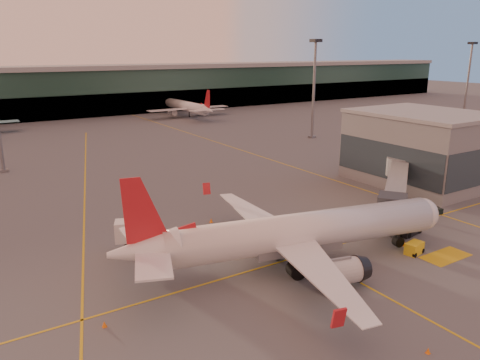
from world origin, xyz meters
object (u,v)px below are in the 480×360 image
catering_truck (138,234)px  gpu_cart (414,248)px  main_airplane (294,234)px  pushback_tug (408,228)px

catering_truck → gpu_cart: (26.77, -17.81, -1.52)m
main_airplane → catering_truck: size_ratio=7.06×
main_airplane → catering_truck: bearing=147.8°
main_airplane → pushback_tug: 18.62m
catering_truck → pushback_tug: 34.03m
main_airplane → catering_truck: (-12.88, 12.79, -1.58)m
catering_truck → pushback_tug: bearing=-0.6°
pushback_tug → gpu_cart: bearing=-143.5°
catering_truck → main_airplane: bearing=-22.1°
pushback_tug → main_airplane: bearing=170.1°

